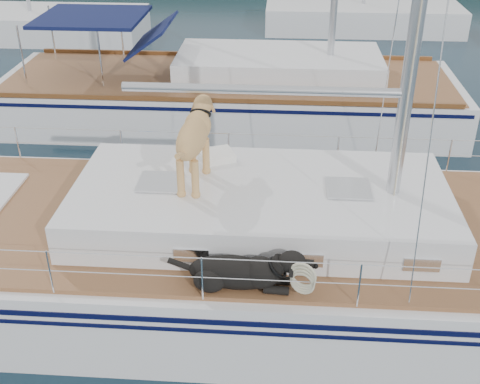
{
  "coord_description": "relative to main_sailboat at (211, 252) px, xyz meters",
  "views": [
    {
      "loc": [
        1.03,
        -7.26,
        5.81
      ],
      "look_at": [
        0.5,
        0.2,
        1.6
      ],
      "focal_mm": 45.0,
      "sensor_mm": 36.0,
      "label": 1
    }
  ],
  "objects": [
    {
      "name": "bg_boat_west",
      "position": [
        -8.09,
        14.01,
        -0.24
      ],
      "size": [
        8.0,
        3.0,
        11.65
      ],
      "color": "white",
      "rests_on": "ground"
    },
    {
      "name": "bg_boat_center",
      "position": [
        3.91,
        16.01,
        -0.23
      ],
      "size": [
        7.2,
        3.0,
        11.65
      ],
      "color": "white",
      "rests_on": "ground"
    },
    {
      "name": "main_sailboat",
      "position": [
        0.0,
        0.0,
        0.0
      ],
      "size": [
        12.0,
        3.8,
        14.01
      ],
      "color": "white",
      "rests_on": "ground"
    },
    {
      "name": "neighbor_sailboat",
      "position": [
        -0.22,
        6.7,
        -0.06
      ],
      "size": [
        11.0,
        3.5,
        13.3
      ],
      "color": "white",
      "rests_on": "ground"
    },
    {
      "name": "ground",
      "position": [
        -0.09,
        0.01,
        -0.68
      ],
      "size": [
        120.0,
        120.0,
        0.0
      ],
      "primitive_type": "plane",
      "color": "black",
      "rests_on": "ground"
    }
  ]
}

